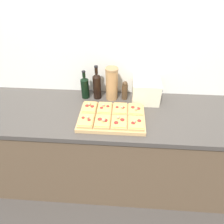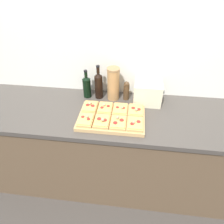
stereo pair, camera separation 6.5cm
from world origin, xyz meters
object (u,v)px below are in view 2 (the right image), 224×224
(cutting_board, at_px, (112,118))
(grain_jar_tall, at_px, (113,84))
(toaster_oven, at_px, (148,92))
(wine_bottle, at_px, (99,85))
(olive_oil_bottle, at_px, (87,86))
(pepper_mill, at_px, (126,91))

(cutting_board, distance_m, grain_jar_tall, 0.33)
(grain_jar_tall, bearing_deg, toaster_oven, -3.20)
(cutting_board, xyz_separation_m, wine_bottle, (-0.15, 0.30, 0.11))
(olive_oil_bottle, bearing_deg, grain_jar_tall, 0.00)
(olive_oil_bottle, distance_m, wine_bottle, 0.11)
(wine_bottle, relative_size, grain_jar_tall, 1.05)
(olive_oil_bottle, height_order, pepper_mill, olive_oil_bottle)
(wine_bottle, distance_m, toaster_oven, 0.43)
(pepper_mill, xyz_separation_m, toaster_oven, (0.18, -0.02, 0.01))
(cutting_board, height_order, pepper_mill, pepper_mill)
(wine_bottle, xyz_separation_m, pepper_mill, (0.25, -0.00, -0.04))
(toaster_oven, bearing_deg, grain_jar_tall, 176.80)
(pepper_mill, height_order, toaster_oven, toaster_oven)
(cutting_board, height_order, wine_bottle, wine_bottle)
(grain_jar_tall, relative_size, pepper_mill, 1.68)
(olive_oil_bottle, distance_m, pepper_mill, 0.36)
(cutting_board, relative_size, wine_bottle, 1.66)
(grain_jar_tall, xyz_separation_m, toaster_oven, (0.30, -0.02, -0.05))
(wine_bottle, bearing_deg, pepper_mill, -0.00)
(grain_jar_tall, height_order, pepper_mill, grain_jar_tall)
(olive_oil_bottle, bearing_deg, wine_bottle, 0.00)
(olive_oil_bottle, xyz_separation_m, pepper_mill, (0.35, -0.00, -0.02))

